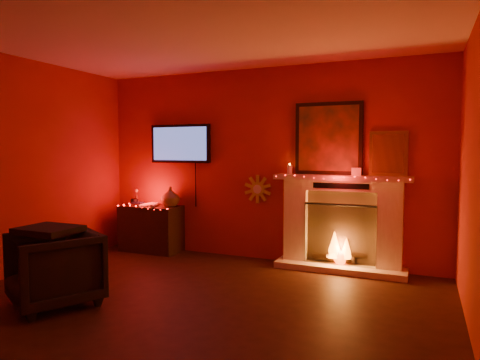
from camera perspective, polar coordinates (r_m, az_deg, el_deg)
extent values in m
plane|color=black|center=(4.12, -10.07, -18.22)|extent=(5.00, 5.00, 0.00)
plane|color=silver|center=(3.98, -10.57, 20.69)|extent=(5.00, 5.00, 0.00)
plane|color=#A7261A|center=(6.06, 2.89, 2.08)|extent=(5.00, 0.00, 5.00)
cube|color=#EEDFC8|center=(5.76, 13.12, -11.33)|extent=(1.65, 0.40, 0.08)
cube|color=#EEDFC8|center=(5.86, 7.55, -5.83)|extent=(0.30, 0.22, 0.95)
cube|color=#EEDFC8|center=(5.66, 19.39, -6.37)|extent=(0.30, 0.22, 0.95)
cube|color=#EEDFC8|center=(5.66, 13.45, -0.69)|extent=(1.50, 0.22, 0.14)
cube|color=#EEDFC8|center=(5.60, 13.37, 0.28)|extent=(1.72, 0.34, 0.06)
cube|color=#89644F|center=(5.79, 13.47, -6.03)|extent=(0.90, 0.10, 0.95)
cube|color=black|center=(5.63, 13.14, -7.18)|extent=(0.90, 0.02, 0.78)
cylinder|color=black|center=(5.81, 12.26, -10.16)|extent=(0.55, 0.09, 0.09)
cylinder|color=black|center=(5.78, 14.08, -9.64)|extent=(0.51, 0.18, 0.08)
cone|color=orange|center=(5.76, 12.48, -8.34)|extent=(0.20, 0.20, 0.34)
cone|color=orange|center=(5.76, 13.98, -8.79)|extent=(0.16, 0.16, 0.26)
sphere|color=#FF3F07|center=(5.79, 13.25, -10.03)|extent=(0.18, 0.18, 0.18)
cube|color=black|center=(5.76, 11.71, 5.44)|extent=(0.88, 0.05, 0.95)
cube|color=#C84A1A|center=(5.73, 11.66, 5.44)|extent=(0.78, 0.01, 0.85)
cube|color=gold|center=(5.66, 19.16, 3.35)|extent=(0.46, 0.04, 0.56)
cube|color=#AB7A27|center=(5.64, 19.15, 3.35)|extent=(0.38, 0.01, 0.48)
cylinder|color=beige|center=(5.80, 6.64, 1.38)|extent=(0.07, 0.07, 0.12)
cube|color=silver|center=(5.60, 15.25, 1.07)|extent=(0.12, 0.01, 0.10)
cube|color=black|center=(6.58, -7.95, 4.81)|extent=(1.00, 0.06, 0.58)
cube|color=#4156A9|center=(6.55, -8.10, 4.82)|extent=(0.92, 0.01, 0.50)
cylinder|color=black|center=(6.49, -5.94, -0.64)|extent=(0.02, 0.02, 0.66)
cylinder|color=gold|center=(6.08, 2.37, -1.22)|extent=(0.20, 0.03, 0.20)
cylinder|color=silver|center=(6.06, 2.32, -1.23)|extent=(0.13, 0.01, 0.13)
cube|color=black|center=(6.76, -11.77, -6.33)|extent=(0.92, 0.46, 0.70)
imported|color=brown|center=(6.56, -9.28, -2.20)|extent=(0.28, 0.28, 0.30)
imported|color=black|center=(6.85, -13.89, -2.85)|extent=(0.12, 0.12, 0.10)
cylinder|color=silver|center=(6.63, -12.34, -3.25)|extent=(0.06, 0.38, 0.05)
cylinder|color=silver|center=(6.60, -12.34, -3.28)|extent=(0.07, 0.38, 0.05)
cylinder|color=silver|center=(6.58, -11.28, -3.29)|extent=(0.18, 0.37, 0.05)
cube|color=#5D241A|center=(6.76, -13.57, -3.21)|extent=(0.20, 0.14, 0.03)
cube|color=#202A4C|center=(6.76, -13.45, -2.97)|extent=(0.17, 0.12, 0.02)
imported|color=black|center=(4.75, -23.54, -10.76)|extent=(1.08, 1.09, 0.74)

